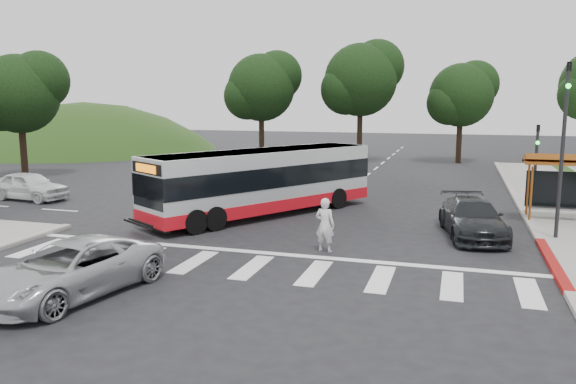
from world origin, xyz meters
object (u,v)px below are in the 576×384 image
at_px(dark_sedan, 472,218).
at_px(silver_suv_south, 71,269).
at_px(transit_bus, 263,183).
at_px(pedestrian, 325,225).

distance_m(dark_sedan, silver_suv_south, 14.39).
xyz_separation_m(transit_bus, silver_suv_south, (-1.34, -11.54, -0.75)).
bearing_deg(silver_suv_south, dark_sedan, 55.54).
distance_m(pedestrian, dark_sedan, 6.17).
height_order(transit_bus, silver_suv_south, transit_bus).
xyz_separation_m(pedestrian, silver_suv_south, (-5.45, -6.26, -0.21)).
relative_size(dark_sedan, silver_suv_south, 0.95).
height_order(pedestrian, silver_suv_south, pedestrian).
relative_size(pedestrian, silver_suv_south, 0.36).
bearing_deg(dark_sedan, transit_bus, 160.03).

